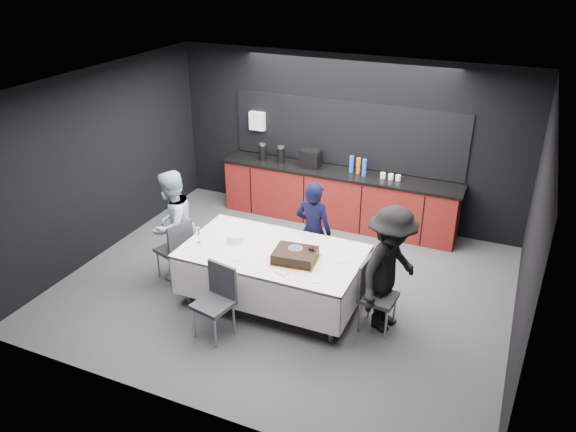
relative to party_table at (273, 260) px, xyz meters
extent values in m
plane|color=#424247|center=(0.00, 0.40, -0.64)|extent=(6.00, 6.00, 0.00)
cube|color=white|center=(0.00, 0.40, 2.16)|extent=(6.00, 5.00, 0.04)
cube|color=black|center=(0.00, 2.90, 0.76)|extent=(6.00, 0.04, 2.80)
cube|color=black|center=(0.00, -2.10, 0.76)|extent=(6.00, 0.04, 2.80)
cube|color=black|center=(-3.00, 0.40, 0.76)|extent=(0.04, 5.00, 2.80)
cube|color=black|center=(3.00, 0.40, 0.76)|extent=(0.04, 5.00, 2.80)
cube|color=#5D100E|center=(0.00, 2.60, -0.19)|extent=(4.00, 0.60, 0.90)
cube|color=black|center=(0.00, 2.60, 0.28)|extent=(4.10, 0.64, 0.04)
cube|color=black|center=(0.00, 2.88, 0.86)|extent=(4.00, 0.03, 1.10)
cube|color=white|center=(-1.60, 2.83, 0.91)|extent=(0.28, 0.12, 0.32)
cylinder|color=black|center=(-1.40, 2.60, 0.43)|extent=(0.14, 0.14, 0.26)
cylinder|color=black|center=(-1.05, 2.60, 0.43)|extent=(0.14, 0.14, 0.26)
cube|color=black|center=(-0.50, 2.60, 0.45)|extent=(0.32, 0.24, 0.30)
cylinder|color=blue|center=(0.20, 2.65, 0.44)|extent=(0.07, 0.07, 0.28)
cylinder|color=orange|center=(0.32, 2.65, 0.43)|extent=(0.07, 0.07, 0.26)
cylinder|color=blue|center=(0.44, 2.58, 0.44)|extent=(0.07, 0.07, 0.28)
cylinder|color=white|center=(0.75, 2.60, 0.34)|extent=(0.08, 0.08, 0.09)
cylinder|color=white|center=(0.88, 2.60, 0.34)|extent=(0.08, 0.08, 0.09)
cylinder|color=white|center=(1.00, 2.60, 0.34)|extent=(0.08, 0.08, 0.09)
cylinder|color=#99999E|center=(-1.40, 2.60, 0.57)|extent=(0.12, 0.12, 0.03)
cylinder|color=#99999E|center=(-1.05, 2.60, 0.57)|extent=(0.12, 0.12, 0.03)
cylinder|color=#99999E|center=(-1.00, -0.50, -0.27)|extent=(0.06, 0.06, 0.75)
cylinder|color=#99999E|center=(-1.00, 0.50, -0.27)|extent=(0.06, 0.06, 0.75)
cylinder|color=#99999E|center=(1.00, -0.50, -0.27)|extent=(0.06, 0.06, 0.75)
cylinder|color=#99999E|center=(1.00, 0.50, -0.27)|extent=(0.06, 0.06, 0.75)
cube|color=silver|center=(0.00, 0.00, 0.12)|extent=(2.32, 1.32, 0.04)
cube|color=silver|center=(0.00, -0.65, -0.15)|extent=(2.32, 0.02, 0.55)
cube|color=silver|center=(0.00, 0.65, -0.15)|extent=(2.32, 0.02, 0.55)
cube|color=silver|center=(-1.15, 0.00, -0.15)|extent=(0.02, 1.32, 0.55)
cube|color=silver|center=(1.15, 0.00, -0.15)|extent=(0.02, 1.32, 0.55)
cube|color=gold|center=(0.37, -0.12, 0.15)|extent=(0.61, 0.51, 0.01)
cube|color=black|center=(0.37, -0.12, 0.21)|extent=(0.56, 0.47, 0.11)
cube|color=black|center=(0.37, -0.12, 0.27)|extent=(0.56, 0.47, 0.01)
cylinder|color=orange|center=(0.35, -0.06, 0.28)|extent=(0.18, 0.18, 0.00)
cylinder|color=#184BB5|center=(0.35, -0.06, 0.28)|extent=(0.15, 0.15, 0.01)
sphere|color=black|center=(0.55, 0.00, 0.30)|extent=(0.04, 0.04, 0.04)
sphere|color=black|center=(0.57, -0.04, 0.30)|extent=(0.04, 0.04, 0.04)
sphere|color=black|center=(0.53, -0.04, 0.30)|extent=(0.04, 0.04, 0.04)
cylinder|color=white|center=(-0.55, 0.03, 0.19)|extent=(0.22, 0.22, 0.10)
cylinder|color=white|center=(-0.30, -0.33, 0.14)|extent=(0.21, 0.21, 0.01)
cylinder|color=white|center=(0.87, 0.12, 0.14)|extent=(0.19, 0.19, 0.01)
cylinder|color=white|center=(0.74, -0.42, 0.14)|extent=(0.22, 0.22, 0.01)
cylinder|color=white|center=(0.13, 0.43, 0.14)|extent=(0.19, 0.19, 0.01)
cube|color=white|center=(0.34, -0.46, 0.15)|extent=(0.16, 0.13, 0.02)
cylinder|color=white|center=(-0.99, -0.20, 0.14)|extent=(0.06, 0.06, 0.00)
cylinder|color=white|center=(-0.99, -0.20, 0.20)|extent=(0.01, 0.01, 0.12)
cylinder|color=white|center=(-0.99, -0.20, 0.31)|extent=(0.05, 0.05, 0.10)
cube|color=#2D2D32|center=(-1.54, -0.02, -0.19)|extent=(0.53, 0.53, 0.05)
cube|color=#2D2D32|center=(-1.36, -0.08, 0.06)|extent=(0.17, 0.41, 0.45)
cylinder|color=#99999E|center=(-1.64, 0.20, -0.42)|extent=(0.03, 0.03, 0.44)
cylinder|color=#99999E|center=(-1.75, -0.12, -0.42)|extent=(0.03, 0.03, 0.44)
cylinder|color=#99999E|center=(-1.32, 0.09, -0.42)|extent=(0.03, 0.03, 0.44)
cylinder|color=#99999E|center=(-1.43, -0.23, -0.42)|extent=(0.03, 0.03, 0.44)
cube|color=#2D2D32|center=(1.43, -0.02, -0.19)|extent=(0.45, 0.45, 0.05)
cube|color=#2D2D32|center=(1.24, 0.00, 0.06)|extent=(0.07, 0.42, 0.45)
cylinder|color=#99999E|center=(1.59, -0.20, -0.42)|extent=(0.03, 0.03, 0.44)
cylinder|color=#99999E|center=(1.62, 0.14, -0.42)|extent=(0.03, 0.03, 0.44)
cylinder|color=#99999E|center=(1.25, -0.18, -0.42)|extent=(0.03, 0.03, 0.44)
cylinder|color=#99999E|center=(1.28, 0.16, -0.42)|extent=(0.03, 0.03, 0.44)
cube|color=#2D2D32|center=(-0.35, -0.96, -0.19)|extent=(0.49, 0.49, 0.05)
cube|color=#2D2D32|center=(-0.31, -0.77, 0.06)|extent=(0.42, 0.12, 0.45)
cylinder|color=#99999E|center=(-0.55, -1.09, -0.42)|extent=(0.03, 0.03, 0.44)
cylinder|color=#99999E|center=(-0.21, -1.16, -0.42)|extent=(0.03, 0.03, 0.44)
cylinder|color=#99999E|center=(-0.48, -0.76, -0.42)|extent=(0.03, 0.03, 0.44)
cylinder|color=#99999E|center=(-0.15, -0.82, -0.42)|extent=(0.03, 0.03, 0.44)
imported|color=black|center=(0.26, 0.80, 0.09)|extent=(0.55, 0.38, 1.47)
imported|color=#9FB7C8|center=(-1.58, 0.07, 0.15)|extent=(0.62, 0.79, 1.59)
imported|color=black|center=(1.53, 0.07, 0.18)|extent=(0.88, 1.19, 1.64)
camera|label=1|loc=(2.71, -5.70, 3.71)|focal=35.00mm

